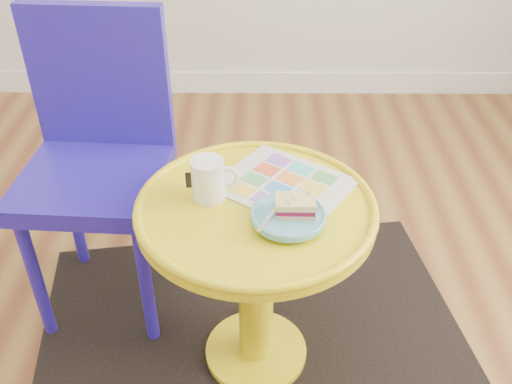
{
  "coord_description": "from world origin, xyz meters",
  "views": [
    {
      "loc": [
        0.39,
        -0.93,
        1.4
      ],
      "look_at": [
        0.38,
        0.19,
        0.6
      ],
      "focal_mm": 40.0,
      "sensor_mm": 36.0,
      "label": 1
    }
  ],
  "objects_px": {
    "chair": "(98,150)",
    "mug": "(209,178)",
    "side_table": "(256,254)",
    "newspaper": "(284,184)",
    "plate": "(288,217)"
  },
  "relations": [
    {
      "from": "side_table",
      "to": "plate",
      "type": "height_order",
      "value": "plate"
    },
    {
      "from": "side_table",
      "to": "chair",
      "type": "bearing_deg",
      "value": 146.34
    },
    {
      "from": "chair",
      "to": "mug",
      "type": "bearing_deg",
      "value": -34.71
    },
    {
      "from": "mug",
      "to": "plate",
      "type": "bearing_deg",
      "value": -31.12
    },
    {
      "from": "newspaper",
      "to": "mug",
      "type": "height_order",
      "value": "mug"
    },
    {
      "from": "plate",
      "to": "newspaper",
      "type": "bearing_deg",
      "value": 92.23
    },
    {
      "from": "plate",
      "to": "chair",
      "type": "bearing_deg",
      "value": 145.18
    },
    {
      "from": "newspaper",
      "to": "mug",
      "type": "relative_size",
      "value": 2.62
    },
    {
      "from": "newspaper",
      "to": "side_table",
      "type": "bearing_deg",
      "value": -94.0
    },
    {
      "from": "side_table",
      "to": "mug",
      "type": "relative_size",
      "value": 5.02
    },
    {
      "from": "side_table",
      "to": "newspaper",
      "type": "bearing_deg",
      "value": 50.65
    },
    {
      "from": "side_table",
      "to": "mug",
      "type": "bearing_deg",
      "value": 164.32
    },
    {
      "from": "chair",
      "to": "plate",
      "type": "distance_m",
      "value": 0.66
    },
    {
      "from": "plate",
      "to": "side_table",
      "type": "bearing_deg",
      "value": 138.73
    },
    {
      "from": "side_table",
      "to": "newspaper",
      "type": "height_order",
      "value": "newspaper"
    }
  ]
}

